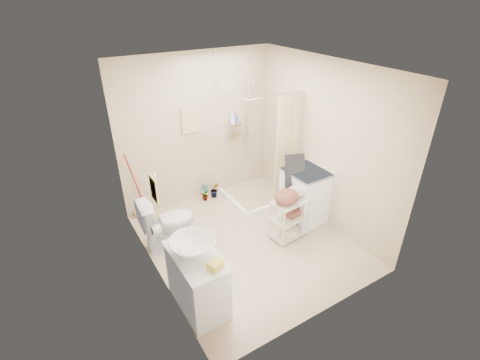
# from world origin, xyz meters

# --- Properties ---
(floor) EXTENTS (3.20, 3.20, 0.00)m
(floor) POSITION_xyz_m (0.00, 0.00, 0.00)
(floor) COLOR beige
(floor) RESTS_ON ground
(ceiling) EXTENTS (2.80, 3.20, 0.04)m
(ceiling) POSITION_xyz_m (0.00, 0.00, 2.60)
(ceiling) COLOR silver
(ceiling) RESTS_ON ground
(wall_back) EXTENTS (2.80, 0.04, 2.60)m
(wall_back) POSITION_xyz_m (0.00, 1.60, 1.30)
(wall_back) COLOR beige
(wall_back) RESTS_ON ground
(wall_front) EXTENTS (2.80, 0.04, 2.60)m
(wall_front) POSITION_xyz_m (0.00, -1.60, 1.30)
(wall_front) COLOR beige
(wall_front) RESTS_ON ground
(wall_left) EXTENTS (0.04, 3.20, 2.60)m
(wall_left) POSITION_xyz_m (-1.40, 0.00, 1.30)
(wall_left) COLOR beige
(wall_left) RESTS_ON ground
(wall_right) EXTENTS (0.04, 3.20, 2.60)m
(wall_right) POSITION_xyz_m (1.40, 0.00, 1.30)
(wall_right) COLOR beige
(wall_right) RESTS_ON ground
(vanity) EXTENTS (0.50, 0.89, 0.78)m
(vanity) POSITION_xyz_m (-1.16, -0.72, 0.39)
(vanity) COLOR silver
(vanity) RESTS_ON ground
(sink) EXTENTS (0.58, 0.58, 0.18)m
(sink) POSITION_xyz_m (-1.17, -0.67, 0.87)
(sink) COLOR white
(sink) RESTS_ON vanity
(counter_basket) EXTENTS (0.19, 0.17, 0.09)m
(counter_basket) POSITION_xyz_m (-1.06, -1.02, 0.82)
(counter_basket) COLOR gold
(counter_basket) RESTS_ON vanity
(floor_basket) EXTENTS (0.31, 0.28, 0.14)m
(floor_basket) POSITION_xyz_m (-0.99, -0.98, 0.07)
(floor_basket) COLOR gold
(floor_basket) RESTS_ON ground
(toilet) EXTENTS (0.82, 0.50, 0.81)m
(toilet) POSITION_xyz_m (-1.04, 0.56, 0.41)
(toilet) COLOR silver
(toilet) RESTS_ON ground
(mop) EXTENTS (0.15, 0.15, 1.24)m
(mop) POSITION_xyz_m (-1.23, 1.52, 0.62)
(mop) COLOR #A9131C
(mop) RESTS_ON ground
(potted_plant_a) EXTENTS (0.20, 0.17, 0.33)m
(potted_plant_a) POSITION_xyz_m (-0.03, 1.40, 0.16)
(potted_plant_a) COLOR brown
(potted_plant_a) RESTS_ON ground
(potted_plant_b) EXTENTS (0.19, 0.17, 0.31)m
(potted_plant_b) POSITION_xyz_m (0.18, 1.42, 0.15)
(potted_plant_b) COLOR brown
(potted_plant_b) RESTS_ON ground
(hanging_towel) EXTENTS (0.28, 0.03, 0.42)m
(hanging_towel) POSITION_xyz_m (-0.15, 1.58, 1.50)
(hanging_towel) COLOR #C7BD85
(hanging_towel) RESTS_ON wall_back
(towel_ring) EXTENTS (0.04, 0.22, 0.34)m
(towel_ring) POSITION_xyz_m (-1.38, -0.20, 1.47)
(towel_ring) COLOR beige
(towel_ring) RESTS_ON wall_left
(tp_holder) EXTENTS (0.08, 0.12, 0.14)m
(tp_holder) POSITION_xyz_m (-1.36, 0.05, 0.72)
(tp_holder) COLOR white
(tp_holder) RESTS_ON wall_left
(shower) EXTENTS (1.10, 1.10, 2.10)m
(shower) POSITION_xyz_m (0.85, 1.05, 1.05)
(shower) COLOR white
(shower) RESTS_ON ground
(shampoo_bottle_a) EXTENTS (0.09, 0.09, 0.23)m
(shampoo_bottle_a) POSITION_xyz_m (0.64, 1.51, 1.43)
(shampoo_bottle_a) COLOR silver
(shampoo_bottle_a) RESTS_ON shower
(shampoo_bottle_b) EXTENTS (0.10, 0.10, 0.18)m
(shampoo_bottle_b) POSITION_xyz_m (0.69, 1.52, 1.41)
(shampoo_bottle_b) COLOR #3C50AF
(shampoo_bottle_b) RESTS_ON shower
(washing_machine) EXTENTS (0.63, 0.65, 0.90)m
(washing_machine) POSITION_xyz_m (1.14, 0.02, 0.45)
(washing_machine) COLOR white
(washing_machine) RESTS_ON ground
(laundry_rack) EXTENTS (0.60, 0.39, 0.79)m
(laundry_rack) POSITION_xyz_m (0.62, -0.22, 0.39)
(laundry_rack) COLOR beige
(laundry_rack) RESTS_ON ground
(ironing_board) EXTENTS (0.36, 0.13, 1.24)m
(ironing_board) POSITION_xyz_m (0.87, -0.01, 0.62)
(ironing_board) COLOR black
(ironing_board) RESTS_ON ground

